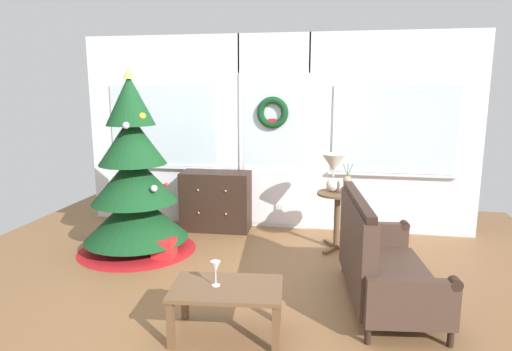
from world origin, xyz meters
The scene contains 11 objects.
ground_plane centered at (0.00, 0.00, 0.00)m, with size 6.76×6.76×0.00m, color brown.
back_wall_with_door centered at (0.00, 2.08, 1.28)m, with size 5.20×0.19×2.55m.
christmas_tree centered at (-1.42, 0.87, 0.75)m, with size 1.36×1.36×2.08m.
dresser_cabinet centered at (-0.72, 1.79, 0.39)m, with size 0.92×0.47×0.78m.
settee_sofa centered at (1.23, 0.02, 0.38)m, with size 0.87×1.54×0.96m.
side_table centered at (0.87, 1.32, 0.49)m, with size 0.50×0.48×0.68m.
table_lamp centered at (0.81, 1.36, 0.97)m, with size 0.28×0.28×0.44m.
flower_vase centered at (0.97, 1.26, 0.80)m, with size 0.11×0.10×0.35m.
coffee_table centered at (0.06, -0.74, 0.34)m, with size 0.89×0.61×0.39m.
wine_glass centered at (-0.02, -0.74, 0.54)m, with size 0.08×0.08×0.20m.
gift_box centered at (-1.00, 0.64, 0.12)m, with size 0.23×0.21×0.23m, color red.
Camera 1 is at (0.86, -3.83, 1.87)m, focal length 31.73 mm.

